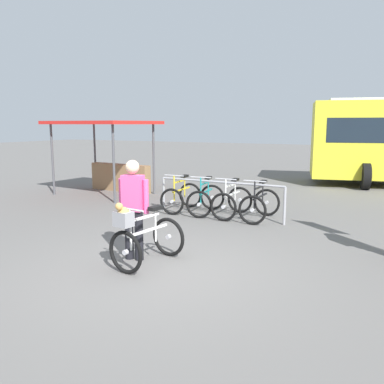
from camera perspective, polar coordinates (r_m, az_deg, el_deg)
The scene contains 9 objects.
ground_plane at distance 6.36m, azimuth -4.23°, elevation -10.78°, with size 80.00×80.00×0.00m, color #605E5B.
bike_rack_rail at distance 9.65m, azimuth 3.91°, elevation 0.31°, with size 3.21×0.12×0.88m.
racked_bike_yellow at distance 10.38m, azimuth -1.50°, elevation -0.68°, with size 0.69×1.10×0.97m.
racked_bike_teal at distance 10.05m, azimuth 1.96°, elevation -1.02°, with size 0.78×1.15×0.97m.
racked_bike_white at distance 9.76m, azimuth 5.63°, elevation -1.37°, with size 0.68×1.10×0.97m.
racked_bike_black at distance 9.52m, azimuth 9.51°, elevation -1.74°, with size 0.68×1.11×0.97m.
featured_bicycle at distance 6.37m, azimuth -6.93°, elevation -6.20°, with size 0.80×1.24×1.09m.
person_with_featured_bike at distance 6.63m, azimuth -8.24°, elevation -1.86°, with size 0.53×0.24×1.64m.
market_stall at distance 13.31m, azimuth -11.35°, elevation 5.85°, with size 3.30×2.58×2.30m.
Camera 1 is at (3.15, -5.07, 2.20)m, focal length 37.97 mm.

